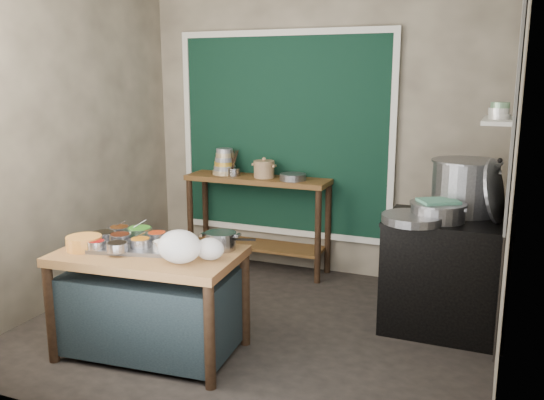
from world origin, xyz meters
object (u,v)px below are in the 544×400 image
at_px(prep_table, 151,303).
at_px(stock_pot, 465,187).
at_px(stove_block, 446,276).
at_px(steamer, 438,211).
at_px(yellow_basin, 84,243).
at_px(saucepan, 221,241).
at_px(ceramic_crock, 264,170).
at_px(condiment_tray, 132,245).
at_px(back_counter, 258,223).
at_px(utensil_cup, 234,172).

xyz_separation_m(prep_table, stock_pot, (1.94, 1.44, 0.71)).
bearing_deg(stove_block, steamer, -129.23).
xyz_separation_m(yellow_basin, saucepan, (0.88, 0.36, 0.01)).
bearing_deg(prep_table, stove_block, 28.16).
height_order(prep_table, ceramic_crock, ceramic_crock).
relative_size(prep_table, condiment_tray, 2.08).
xyz_separation_m(prep_table, saucepan, (0.43, 0.24, 0.44)).
distance_m(back_counter, stove_block, 2.04).
distance_m(saucepan, steamer, 1.62).
bearing_deg(yellow_basin, condiment_tray, 33.13).
xyz_separation_m(stove_block, condiment_tray, (-2.03, -1.16, 0.34)).
height_order(back_counter, stock_pot, stock_pot).
height_order(stove_block, saucepan, saucepan).
distance_m(utensil_cup, steamer, 2.21).
bearing_deg(steamer, condiment_tray, -151.34).
bearing_deg(stove_block, prep_table, -146.81).
xyz_separation_m(saucepan, steamer, (1.35, 0.88, 0.14)).
bearing_deg(ceramic_crock, utensil_cup, -174.96).
height_order(prep_table, steamer, steamer).
bearing_deg(back_counter, yellow_basin, -101.01).
distance_m(prep_table, back_counter, 1.95).
distance_m(yellow_basin, utensil_cup, 2.05).
distance_m(back_counter, utensil_cup, 0.57).
relative_size(yellow_basin, steamer, 0.58).
distance_m(prep_table, ceramic_crock, 2.05).
relative_size(prep_table, steamer, 2.96).
xyz_separation_m(prep_table, back_counter, (-0.04, 1.95, 0.10)).
bearing_deg(saucepan, yellow_basin, -176.03).
xyz_separation_m(saucepan, stock_pot, (1.51, 1.20, 0.28)).
height_order(ceramic_crock, stock_pot, stock_pot).
bearing_deg(condiment_tray, back_counter, 85.98).
bearing_deg(back_counter, utensil_cup, -172.04).
xyz_separation_m(back_counter, ceramic_crock, (0.07, -0.01, 0.55)).
bearing_deg(ceramic_crock, stove_block, -21.60).
height_order(stove_block, utensil_cup, utensil_cup).
bearing_deg(stove_block, saucepan, -145.57).
bearing_deg(back_counter, condiment_tray, -94.02).
bearing_deg(yellow_basin, utensil_cup, 85.50).
xyz_separation_m(condiment_tray, ceramic_crock, (0.21, 1.89, 0.26)).
bearing_deg(condiment_tray, prep_table, -17.26).
bearing_deg(stove_block, ceramic_crock, 158.40).
distance_m(back_counter, condiment_tray, 1.92).
bearing_deg(saucepan, stock_pot, 19.96).
height_order(stove_block, stock_pot, stock_pot).
height_order(yellow_basin, ceramic_crock, ceramic_crock).
relative_size(back_counter, condiment_tray, 2.41).
bearing_deg(saucepan, utensil_cup, 94.67).
bearing_deg(ceramic_crock, condiment_tray, -96.20).
height_order(back_counter, condiment_tray, back_counter).
height_order(yellow_basin, stock_pot, stock_pot).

